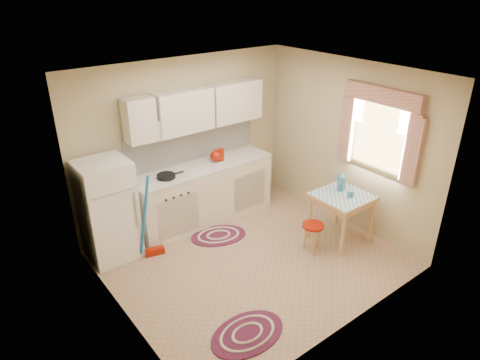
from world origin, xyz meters
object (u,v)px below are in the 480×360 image
at_px(fridge, 108,210).
at_px(base_cabinets, 204,194).
at_px(table, 340,217).
at_px(stool, 312,237).

height_order(fridge, base_cabinets, fridge).
xyz_separation_m(fridge, table, (2.77, -1.65, -0.34)).
distance_m(table, stool, 0.55).
bearing_deg(stool, fridge, 144.31).
relative_size(base_cabinets, stool, 5.36).
xyz_separation_m(base_cabinets, stool, (0.71, -1.66, -0.23)).
bearing_deg(table, stool, 176.03).
bearing_deg(table, fridge, 149.25).
relative_size(base_cabinets, table, 3.12).
relative_size(fridge, stool, 3.33).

